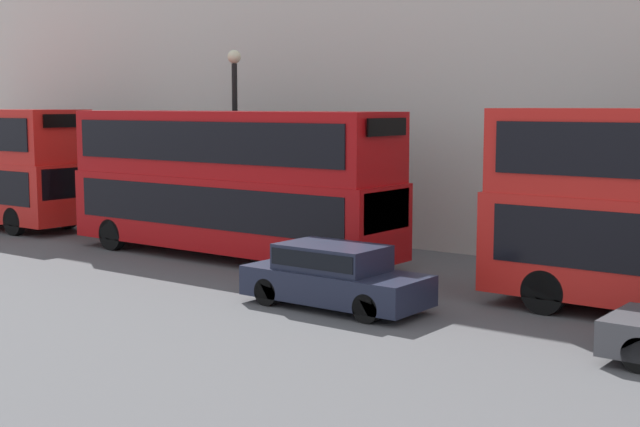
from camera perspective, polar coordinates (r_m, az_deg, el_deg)
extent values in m
cylinder|color=black|center=(20.32, 14.15, -4.88)|extent=(0.30, 1.00, 1.00)
cylinder|color=black|center=(22.38, 16.42, -3.88)|extent=(0.30, 1.00, 1.00)
cube|color=#B20C0F|center=(26.85, -5.83, 0.12)|extent=(2.55, 11.27, 2.13)
cube|color=#B20C0F|center=(26.69, -5.88, 4.46)|extent=(2.50, 11.04, 1.93)
cube|color=black|center=(26.83, -5.84, 0.67)|extent=(2.59, 10.37, 1.20)
cube|color=black|center=(26.69, -5.89, 4.67)|extent=(2.59, 10.37, 1.16)
cube|color=black|center=(23.36, 4.26, 0.17)|extent=(2.17, 0.06, 1.07)
cube|color=black|center=(23.21, 4.31, 5.54)|extent=(1.78, 0.06, 0.46)
cylinder|color=black|center=(23.55, -0.48, -3.06)|extent=(0.30, 1.00, 1.00)
cylinder|color=black|center=(25.34, 2.64, -2.35)|extent=(0.30, 1.00, 1.00)
cylinder|color=black|center=(29.13, -13.14, -1.31)|extent=(0.30, 1.00, 1.00)
cylinder|color=black|center=(30.60, -9.90, -0.84)|extent=(0.30, 1.00, 1.00)
cube|color=black|center=(32.57, -15.86, 1.88)|extent=(2.17, 0.06, 1.08)
cube|color=black|center=(32.46, -15.99, 5.73)|extent=(1.78, 0.06, 0.46)
cylinder|color=black|center=(33.34, -18.96, -0.48)|extent=(0.30, 1.00, 1.00)
cylinder|color=black|center=(34.63, -15.87, -0.10)|extent=(0.30, 1.00, 1.00)
cube|color=#1E2338|center=(20.33, 1.01, -4.60)|extent=(1.76, 4.33, 0.69)
cube|color=#1E2338|center=(20.27, 0.77, -2.81)|extent=(1.55, 2.38, 0.58)
cube|color=black|center=(20.27, 0.77, -2.73)|extent=(1.58, 2.26, 0.37)
cylinder|color=black|center=(18.98, 3.03, -6.08)|extent=(0.22, 0.64, 0.64)
cylinder|color=black|center=(20.24, 5.49, -5.27)|extent=(0.22, 0.64, 0.64)
cylinder|color=black|center=(20.62, -3.38, -5.02)|extent=(0.22, 0.64, 0.64)
cylinder|color=black|center=(21.79, -0.74, -4.36)|extent=(0.22, 0.64, 0.64)
cylinder|color=black|center=(29.29, -5.44, 3.73)|extent=(0.18, 0.18, 5.92)
sphere|color=beige|center=(29.29, -5.51, 9.95)|extent=(0.44, 0.44, 0.44)
cylinder|color=brown|center=(28.66, -2.59, -0.65)|extent=(0.36, 0.36, 1.61)
sphere|color=tan|center=(28.55, -2.60, 1.17)|extent=(0.22, 0.22, 0.22)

